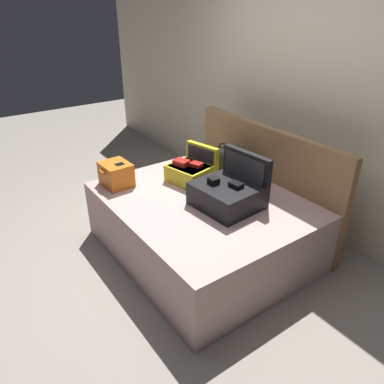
{
  "coord_description": "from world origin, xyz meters",
  "views": [
    {
      "loc": [
        2.34,
        -1.39,
        2.17
      ],
      "look_at": [
        0.0,
        0.29,
        0.67
      ],
      "focal_mm": 34.83,
      "sensor_mm": 36.0,
      "label": 1
    }
  ],
  "objects_px": {
    "hard_case_medium": "(192,170)",
    "duffel_bag": "(231,161)",
    "hard_case_large": "(229,192)",
    "hard_case_small": "(116,174)",
    "bed": "(202,225)"
  },
  "relations": [
    {
      "from": "hard_case_medium",
      "to": "duffel_bag",
      "type": "distance_m",
      "value": 0.43
    },
    {
      "from": "duffel_bag",
      "to": "hard_case_large",
      "type": "bearing_deg",
      "value": -42.54
    },
    {
      "from": "hard_case_small",
      "to": "duffel_bag",
      "type": "bearing_deg",
      "value": 65.14
    },
    {
      "from": "hard_case_medium",
      "to": "hard_case_small",
      "type": "relative_size",
      "value": 1.5
    },
    {
      "from": "duffel_bag",
      "to": "bed",
      "type": "bearing_deg",
      "value": -64.93
    },
    {
      "from": "hard_case_small",
      "to": "duffel_bag",
      "type": "distance_m",
      "value": 1.15
    },
    {
      "from": "hard_case_medium",
      "to": "duffel_bag",
      "type": "bearing_deg",
      "value": 63.54
    },
    {
      "from": "hard_case_large",
      "to": "hard_case_small",
      "type": "relative_size",
      "value": 1.82
    },
    {
      "from": "bed",
      "to": "hard_case_medium",
      "type": "bearing_deg",
      "value": 158.39
    },
    {
      "from": "bed",
      "to": "hard_case_large",
      "type": "relative_size",
      "value": 3.36
    },
    {
      "from": "bed",
      "to": "hard_case_medium",
      "type": "relative_size",
      "value": 4.08
    },
    {
      "from": "hard_case_large",
      "to": "duffel_bag",
      "type": "relative_size",
      "value": 0.96
    },
    {
      "from": "hard_case_small",
      "to": "bed",
      "type": "bearing_deg",
      "value": 33.32
    },
    {
      "from": "bed",
      "to": "duffel_bag",
      "type": "xyz_separation_m",
      "value": [
        -0.26,
        0.56,
        0.42
      ]
    },
    {
      "from": "hard_case_medium",
      "to": "duffel_bag",
      "type": "height_order",
      "value": "hard_case_medium"
    }
  ]
}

